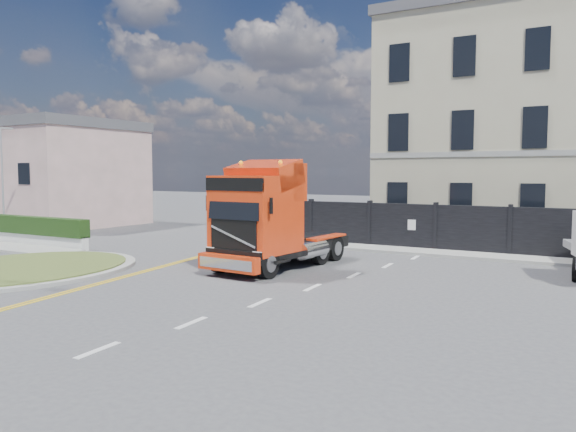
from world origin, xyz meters
The scene contains 11 objects.
ground centered at (0.00, 0.00, 0.00)m, with size 120.00×120.00×0.00m, color #424244.
traffic_island centered at (-7.00, -3.00, 0.08)m, with size 6.80×6.80×0.17m.
hedge_wall centered at (-13.00, 1.50, 0.74)m, with size 8.00×0.55×1.35m.
pavement_side centered at (-13.00, 0.40, 0.05)m, with size 8.50×1.80×0.10m, color gray.
seaside_bldg_pink centered at (-20.00, 9.00, 3.00)m, with size 8.00×8.00×6.00m, color beige.
seaside_bldg_cream centered at (-28.00, 11.00, 2.50)m, with size 9.00×8.00×5.00m, color silver.
hoarding_fence centered at (6.55, 9.00, 1.00)m, with size 18.80×0.25×2.00m.
georgian_building centered at (6.00, 16.50, 5.77)m, with size 12.30×10.30×12.80m.
pavement_far centered at (6.00, 8.10, 0.06)m, with size 20.00×1.60×0.12m, color gray.
truck centered at (0.16, 1.52, 1.65)m, with size 2.69×6.29×3.69m.
lamppost_slim centered at (-16.43, 2.67, 3.38)m, with size 0.23×0.47×5.72m.
Camera 1 is at (10.44, -14.84, 3.39)m, focal length 35.00 mm.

